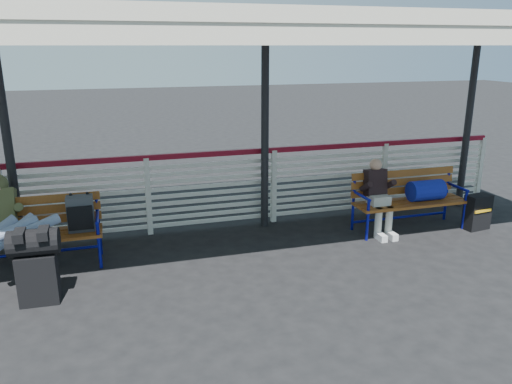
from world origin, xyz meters
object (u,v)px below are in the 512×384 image
object	(u,v)px
bench_right	(416,193)
companion_person	(378,196)
suitcase_side	(477,212)
luggage_stack	(36,263)
traveler_man	(10,225)
bench_left	(46,223)

from	to	relation	value
bench_right	companion_person	distance (m)	0.66
suitcase_side	companion_person	bearing A→B (deg)	161.50
companion_person	suitcase_side	xyz separation A→B (m)	(1.60, -0.30, -0.32)
luggage_stack	traveler_man	bearing A→B (deg)	118.80
bench_right	companion_person	bearing A→B (deg)	-178.92
traveler_man	companion_person	size ratio (longest dim) A/B	1.43
bench_right	suitcase_side	size ratio (longest dim) A/B	3.23
bench_right	companion_person	size ratio (longest dim) A/B	1.57
bench_left	luggage_stack	bearing A→B (deg)	-90.46
traveler_man	companion_person	world-z (taller)	traveler_man
bench_right	traveler_man	world-z (taller)	traveler_man
luggage_stack	traveler_man	xyz separation A→B (m)	(-0.35, 0.69, 0.25)
luggage_stack	companion_person	bearing A→B (deg)	12.55
luggage_stack	bench_left	bearing A→B (deg)	91.64
traveler_man	suitcase_side	xyz separation A→B (m)	(6.70, -0.11, -0.44)
bench_left	traveler_man	bearing A→B (deg)	-135.74
bench_left	suitcase_side	world-z (taller)	bench_left
bench_left	companion_person	xyz separation A→B (m)	(4.74, -0.15, -0.00)
luggage_stack	bench_right	bearing A→B (deg)	11.42
bench_left	bench_right	bearing A→B (deg)	-1.50
companion_person	suitcase_side	world-z (taller)	companion_person
luggage_stack	companion_person	xyz separation A→B (m)	(4.75, 0.88, 0.12)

